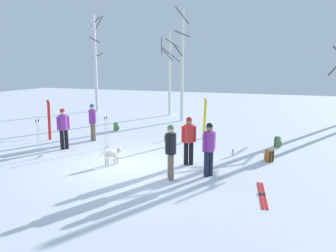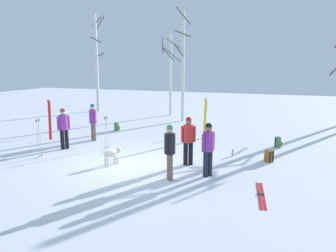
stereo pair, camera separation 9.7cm
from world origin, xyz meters
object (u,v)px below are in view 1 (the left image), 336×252
at_px(birch_tree_2, 182,65).
at_px(backpack_0, 269,156).
at_px(ski_pair_planted_0, 205,118).
at_px(person_0, 209,146).
at_px(ski_poles_1, 39,138).
at_px(backpack_2, 278,142).
at_px(person_3, 189,138).
at_px(ski_pair_planted_1, 49,120).
at_px(ski_poles_0, 106,132).
at_px(backpack_1, 116,127).
at_px(birch_tree_0, 95,62).
at_px(birch_tree_1, 169,72).
at_px(water_bottle_0, 165,138).
at_px(water_bottle_1, 233,153).
at_px(dog, 113,154).
at_px(ski_pair_lying_0, 262,195).
at_px(person_4, 171,148).
at_px(person_1, 93,120).
at_px(person_2, 63,126).

bearing_deg(birch_tree_2, backpack_0, -51.73).
bearing_deg(ski_pair_planted_0, person_0, -75.42).
xyz_separation_m(ski_poles_1, backpack_2, (8.49, 4.75, -0.58)).
relative_size(person_3, backpack_2, 3.90).
bearing_deg(birch_tree_2, ski_pair_planted_1, -122.17).
bearing_deg(ski_poles_0, backpack_1, 112.66).
xyz_separation_m(backpack_2, birch_tree_0, (-13.23, 6.73, 3.51)).
height_order(backpack_2, birch_tree_2, birch_tree_2).
relative_size(ski_poles_0, birch_tree_1, 0.24).
distance_m(backpack_0, water_bottle_0, 4.96).
distance_m(backpack_1, water_bottle_1, 7.14).
xyz_separation_m(dog, ski_pair_planted_0, (2.12, 5.08, 0.58)).
relative_size(ski_poles_1, water_bottle_1, 5.72).
height_order(ski_pair_planted_1, birch_tree_2, birch_tree_2).
bearing_deg(water_bottle_0, person_3, -56.30).
bearing_deg(ski_pair_lying_0, backpack_0, 88.96).
bearing_deg(ski_poles_0, person_4, -33.59).
height_order(ski_poles_0, birch_tree_2, birch_tree_2).
distance_m(ski_poles_0, water_bottle_0, 2.85).
distance_m(person_1, person_3, 5.56).
bearing_deg(ski_pair_lying_0, person_1, 153.87).
height_order(ski_poles_0, birch_tree_1, birch_tree_1).
bearing_deg(backpack_1, birch_tree_1, 81.18).
distance_m(person_3, ski_poles_0, 3.99).
bearing_deg(person_2, person_3, -2.73).
distance_m(person_2, person_3, 5.49).
bearing_deg(dog, ski_poles_0, 126.22).
bearing_deg(birch_tree_1, backpack_0, -51.81).
distance_m(person_3, ski_pair_lying_0, 3.34).
height_order(ski_pair_lying_0, backpack_2, backpack_2).
xyz_separation_m(person_2, birch_tree_2, (2.64, 8.06, 2.47)).
bearing_deg(backpack_0, birch_tree_0, 145.13).
bearing_deg(ski_poles_0, person_0, -20.79).
height_order(birch_tree_1, birch_tree_2, birch_tree_2).
bearing_deg(backpack_0, ski_pair_planted_1, 179.55).
xyz_separation_m(backpack_1, birch_tree_0, (-5.01, 6.05, 3.51)).
bearing_deg(person_3, water_bottle_0, 123.70).
bearing_deg(backpack_1, dog, -62.16).
distance_m(ski_pair_planted_1, water_bottle_0, 5.49).
bearing_deg(person_1, person_4, -34.91).
bearing_deg(backpack_2, birch_tree_1, 137.75).
height_order(person_2, ski_poles_1, person_2).
relative_size(birch_tree_1, birch_tree_2, 0.82).
distance_m(person_4, backpack_1, 7.85).
distance_m(dog, birch_tree_1, 11.60).
bearing_deg(ski_pair_planted_0, person_2, -142.29).
bearing_deg(ski_pair_lying_0, person_3, 144.79).
height_order(dog, backpack_0, dog).
bearing_deg(backpack_0, birch_tree_2, 128.27).
height_order(person_1, water_bottle_1, person_1).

